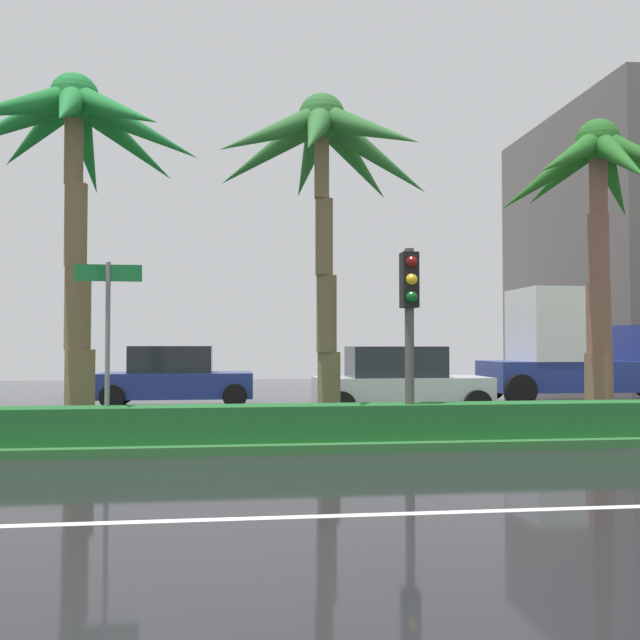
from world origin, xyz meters
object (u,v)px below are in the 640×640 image
Objects in this scene: car_in_traffic_second at (399,382)px; street_name_sign at (108,326)px; palm_tree_centre_right at (599,189)px; traffic_signal_median_right at (410,307)px; car_in_traffic_leading at (175,377)px; palm_tree_centre_left at (76,148)px; box_truck_following at (586,351)px; palm_tree_centre at (324,161)px.

street_name_sign is at bearing -140.59° from car_in_traffic_second.
palm_tree_centre_right reaches higher than traffic_signal_median_right.
palm_tree_centre_right is 12.19m from car_in_traffic_leading.
traffic_signal_median_right is at bearing -157.85° from palm_tree_centre_right.
palm_tree_centre_left reaches higher than car_in_traffic_leading.
traffic_signal_median_right is 11.49m from box_truck_following.
palm_tree_centre_right is 6.42m from car_in_traffic_second.
palm_tree_centre_right is (10.48, 0.27, -0.42)m from palm_tree_centre_left.
car_in_traffic_leading is at bearing 118.31° from traffic_signal_median_right.
palm_tree_centre is 12.03m from box_truck_following.
box_truck_following is at bearing 25.44° from car_in_traffic_second.
palm_tree_centre_right is at bearing 9.62° from street_name_sign.
palm_tree_centre is 1.96× the size of traffic_signal_median_right.
palm_tree_centre_left is 9.20m from car_in_traffic_second.
box_truck_following is at bearing 64.24° from palm_tree_centre_right.
palm_tree_centre_right reaches higher than car_in_traffic_leading.
car_in_traffic_second is (2.40, 3.84, -4.48)m from palm_tree_centre.
palm_tree_centre_left is 6.85m from traffic_signal_median_right.
traffic_signal_median_right is at bearing -132.43° from box_truck_following.
palm_tree_centre_left is 1.55× the size of car_in_traffic_leading.
palm_tree_centre_right is at bearing -45.03° from car_in_traffic_second.
street_name_sign is 8.55m from car_in_traffic_leading.
palm_tree_centre_left is 1.03× the size of palm_tree_centre.
traffic_signal_median_right is at bearing -61.69° from car_in_traffic_leading.
street_name_sign is 0.47× the size of box_truck_following.
street_name_sign reaches higher than car_in_traffic_second.
traffic_signal_median_right is (5.95, -1.58, -3.01)m from palm_tree_centre_left.
traffic_signal_median_right is at bearing -48.15° from palm_tree_centre.
traffic_signal_median_right reaches higher than car_in_traffic_leading.
car_in_traffic_second is (1.09, 5.30, -1.59)m from traffic_signal_median_right.
palm_tree_centre_left is 8.54m from car_in_traffic_leading.
street_name_sign is at bearing 177.58° from traffic_signal_median_right.
palm_tree_centre_right is 1.47× the size of car_in_traffic_second.
box_truck_following reaches higher than car_in_traffic_second.
street_name_sign is at bearing -147.27° from box_truck_following.
palm_tree_centre_right is 8.11m from box_truck_following.
palm_tree_centre reaches higher than car_in_traffic_leading.
car_in_traffic_second is (5.76, -3.36, 0.00)m from car_in_traffic_leading.
palm_tree_centre is 1.01× the size of box_truck_following.
palm_tree_centre_left is at bearing -178.52° from palm_tree_centre_right.
palm_tree_centre reaches higher than street_name_sign.
palm_tree_centre_left is 2.23× the size of street_name_sign.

